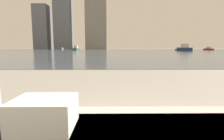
{
  "coord_description": "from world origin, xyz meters",
  "views": [
    {
      "loc": [
        -0.04,
        0.03,
        0.88
      ],
      "look_at": [
        -0.02,
        2.36,
        0.58
      ],
      "focal_mm": 28.0,
      "sensor_mm": 36.0,
      "label": 1
    }
  ],
  "objects": [
    {
      "name": "harbor_boat_1",
      "position": [
        -11.78,
        60.25,
        0.58
      ],
      "size": [
        1.77,
        4.4,
        1.61
      ],
      "color": "#335647",
      "rests_on": "harbor_water"
    },
    {
      "name": "harbor_water",
      "position": [
        0.0,
        62.0,
        0.01
      ],
      "size": [
        180.0,
        110.0,
        0.01
      ],
      "color": "slate",
      "rests_on": "ground_plane"
    },
    {
      "name": "skyline_tower_1",
      "position": [
        -30.85,
        118.0,
        15.87
      ],
      "size": [
        10.59,
        10.75,
        31.74
      ],
      "color": "slate",
      "rests_on": "ground_plane"
    },
    {
      "name": "harbor_boat_3",
      "position": [
        19.95,
        47.13,
        0.7
      ],
      "size": [
        2.05,
        5.32,
        1.96
      ],
      "color": "navy",
      "rests_on": "harbor_water"
    },
    {
      "name": "skyline_tower_2",
      "position": [
        -9.1,
        118.0,
        24.6
      ],
      "size": [
        13.66,
        12.58,
        49.2
      ],
      "color": "gray",
      "rests_on": "ground_plane"
    },
    {
      "name": "towel_stack",
      "position": [
        -0.31,
        0.7,
        0.62
      ],
      "size": [
        0.23,
        0.2,
        0.12
      ],
      "color": "silver",
      "rests_on": "bathtub"
    },
    {
      "name": "harbor_boat_0",
      "position": [
        -22.64,
        82.53,
        0.35
      ],
      "size": [
        1.26,
        2.7,
        0.97
      ],
      "color": "#335647",
      "rests_on": "harbor_water"
    },
    {
      "name": "skyline_tower_0",
      "position": [
        -44.99,
        118.0,
        14.21
      ],
      "size": [
        9.16,
        9.16,
        28.42
      ],
      "color": "slate",
      "rests_on": "ground_plane"
    },
    {
      "name": "harbor_boat_4",
      "position": [
        36.18,
        64.32,
        0.47
      ],
      "size": [
        2.58,
        3.69,
        1.31
      ],
      "color": "maroon",
      "rests_on": "harbor_water"
    },
    {
      "name": "harbor_boat_2",
      "position": [
        23.48,
        60.7,
        0.38
      ],
      "size": [
        1.03,
        2.82,
        1.05
      ],
      "color": "#2D2D33",
      "rests_on": "harbor_water"
    }
  ]
}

